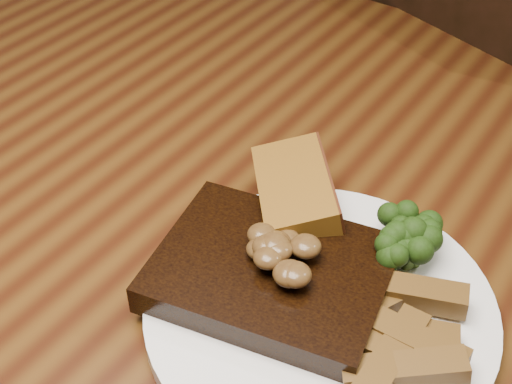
# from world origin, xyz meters

# --- Properties ---
(dining_table) EXTENTS (1.60, 0.90, 0.75)m
(dining_table) POSITION_xyz_m (0.00, 0.00, 0.66)
(dining_table) COLOR #44280D
(dining_table) RESTS_ON ground
(chair_far) EXTENTS (0.58, 0.58, 0.97)m
(chair_far) POSITION_xyz_m (0.04, 0.57, 0.54)
(chair_far) COLOR black
(chair_far) RESTS_ON ground
(plate) EXTENTS (0.32, 0.32, 0.01)m
(plate) POSITION_xyz_m (0.11, -0.07, 0.76)
(plate) COLOR white
(plate) RESTS_ON dining_table
(steak) EXTENTS (0.21, 0.17, 0.03)m
(steak) POSITION_xyz_m (0.07, -0.08, 0.78)
(steak) COLOR black
(steak) RESTS_ON plate
(steak_bone) EXTENTS (0.15, 0.04, 0.02)m
(steak_bone) POSITION_xyz_m (0.07, -0.14, 0.77)
(steak_bone) COLOR beige
(steak_bone) RESTS_ON plate
(mushroom_pile) EXTENTS (0.07, 0.07, 0.03)m
(mushroom_pile) POSITION_xyz_m (0.07, -0.07, 0.80)
(mushroom_pile) COLOR brown
(mushroom_pile) RESTS_ON steak
(garlic_bread) EXTENTS (0.12, 0.12, 0.02)m
(garlic_bread) POSITION_xyz_m (0.04, 0.00, 0.77)
(garlic_bread) COLOR #905C1A
(garlic_bread) RESTS_ON plate
(potato_wedges) EXTENTS (0.11, 0.11, 0.02)m
(potato_wedges) POSITION_xyz_m (0.18, -0.09, 0.77)
(potato_wedges) COLOR brown
(potato_wedges) RESTS_ON plate
(broccoli_cluster) EXTENTS (0.07, 0.07, 0.04)m
(broccoli_cluster) POSITION_xyz_m (0.15, 0.01, 0.78)
(broccoli_cluster) COLOR #1A3A0D
(broccoli_cluster) RESTS_ON plate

